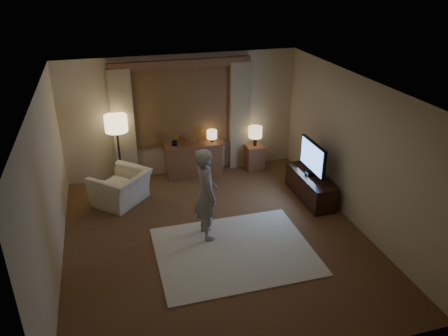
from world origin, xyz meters
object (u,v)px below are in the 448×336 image
object	(u,v)px
tv_stand	(310,187)
sideboard	(194,160)
person	(206,194)
armchair	(121,188)
side_table	(254,157)

from	to	relation	value
tv_stand	sideboard	bearing A→B (deg)	140.11
tv_stand	person	world-z (taller)	person
armchair	tv_stand	size ratio (longest dim) A/B	0.70
sideboard	tv_stand	distance (m)	2.57
sideboard	tv_stand	bearing A→B (deg)	-39.89
sideboard	armchair	world-z (taller)	sideboard
sideboard	armchair	bearing A→B (deg)	-153.34
side_table	person	xyz separation A→B (m)	(-1.69, -2.34, 0.54)
sideboard	tv_stand	xyz separation A→B (m)	(1.97, -1.65, -0.10)
sideboard	person	world-z (taller)	person
side_table	person	size ratio (longest dim) A/B	0.35
side_table	person	world-z (taller)	person
side_table	tv_stand	xyz separation A→B (m)	(0.60, -1.60, -0.03)
armchair	person	xyz separation A→B (m)	(1.31, -1.57, 0.50)
side_table	person	distance (m)	2.93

